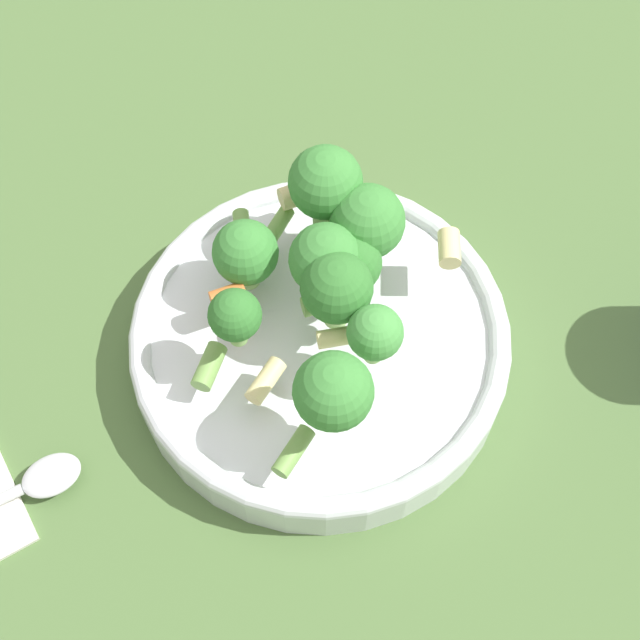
# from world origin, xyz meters

# --- Properties ---
(ground_plane) EXTENTS (3.00, 3.00, 0.00)m
(ground_plane) POSITION_xyz_m (0.00, 0.00, 0.00)
(ground_plane) COLOR #4C6B38
(bowl) EXTENTS (0.24, 0.24, 0.04)m
(bowl) POSITION_xyz_m (0.00, 0.00, 0.02)
(bowl) COLOR silver
(bowl) RESTS_ON ground_plane
(pasta_salad) EXTENTS (0.19, 0.15, 0.08)m
(pasta_salad) POSITION_xyz_m (-0.01, -0.00, 0.08)
(pasta_salad) COLOR #8CB766
(pasta_salad) RESTS_ON bowl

